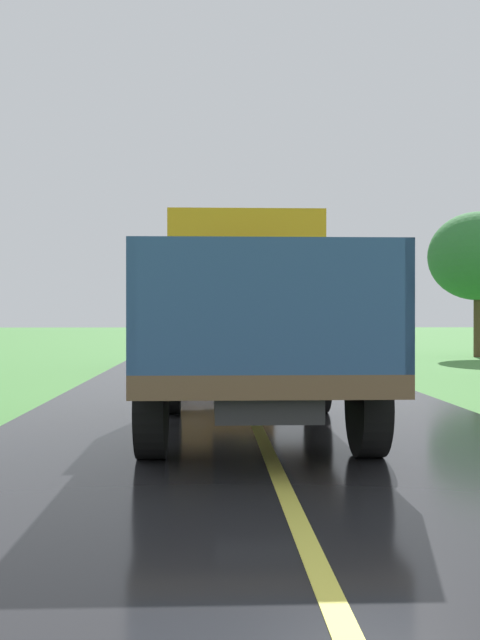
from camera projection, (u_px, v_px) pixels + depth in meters
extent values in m
cube|color=#2D2D30|center=(251.00, 381.00, 8.80)|extent=(0.90, 5.51, 0.24)
cube|color=brown|center=(251.00, 364.00, 8.80)|extent=(2.30, 5.80, 0.20)
cube|color=gold|center=(244.00, 283.00, 10.74)|extent=(2.10, 1.90, 1.90)
cube|color=black|center=(241.00, 265.00, 11.69)|extent=(1.78, 0.02, 0.76)
cube|color=#2D517F|center=(151.00, 309.00, 7.77)|extent=(0.08, 3.85, 1.10)
cube|color=#2D517F|center=(361.00, 309.00, 7.86)|extent=(0.08, 3.85, 1.10)
cube|color=#2D517F|center=(271.00, 306.00, 5.93)|extent=(2.30, 0.08, 1.10)
cube|color=#2D517F|center=(247.00, 310.00, 9.70)|extent=(2.30, 0.08, 1.10)
cylinder|color=black|center=(170.00, 378.00, 10.55)|extent=(0.28, 1.00, 1.00)
cylinder|color=black|center=(318.00, 377.00, 10.64)|extent=(0.28, 1.00, 1.00)
cylinder|color=black|center=(152.00, 406.00, 7.16)|extent=(0.28, 1.00, 1.00)
cylinder|color=black|center=(368.00, 405.00, 7.25)|extent=(0.28, 1.00, 1.00)
ellipsoid|color=gold|center=(348.00, 274.00, 6.74)|extent=(0.57, 0.70, 0.49)
ellipsoid|color=#AFD227|center=(240.00, 314.00, 9.29)|extent=(0.44, 0.52, 0.39)
ellipsoid|color=#B3D022|center=(298.00, 350.00, 6.36)|extent=(0.47, 0.44, 0.39)
ellipsoid|color=#BCD41A|center=(242.00, 315.00, 8.73)|extent=(0.52, 0.53, 0.38)
ellipsoid|color=#ABCD28|center=(235.00, 343.00, 8.75)|extent=(0.51, 0.52, 0.47)
ellipsoid|color=gold|center=(171.00, 346.00, 6.65)|extent=(0.59, 0.62, 0.50)
ellipsoid|color=gold|center=(348.00, 313.00, 6.29)|extent=(0.53, 0.63, 0.47)
ellipsoid|color=#B6D51E|center=(307.00, 346.00, 7.56)|extent=(0.57, 0.52, 0.46)
ellipsoid|color=#B3CD28|center=(218.00, 285.00, 8.57)|extent=(0.50, 0.55, 0.42)
ellipsoid|color=gold|center=(181.00, 313.00, 9.30)|extent=(0.59, 0.72, 0.41)
ellipsoid|color=#BFCA20|center=(246.00, 281.00, 7.75)|extent=(0.45, 0.41, 0.36)
ellipsoid|color=gold|center=(245.00, 315.00, 7.84)|extent=(0.43, 0.46, 0.47)
cube|color=#2D2D30|center=(222.00, 345.00, 19.91)|extent=(0.90, 5.51, 0.24)
cube|color=brown|center=(222.00, 338.00, 19.91)|extent=(2.30, 5.80, 0.20)
cube|color=#1E479E|center=(221.00, 300.00, 21.86)|extent=(2.10, 1.90, 1.90)
cube|color=black|center=(221.00, 290.00, 22.81)|extent=(1.78, 0.02, 0.76)
cube|color=brown|center=(179.00, 313.00, 18.89)|extent=(0.08, 3.85, 1.10)
cube|color=brown|center=(266.00, 313.00, 18.98)|extent=(0.08, 3.85, 1.10)
cube|color=brown|center=(224.00, 313.00, 17.05)|extent=(2.30, 0.08, 1.10)
cube|color=brown|center=(222.00, 314.00, 20.82)|extent=(2.30, 0.08, 1.10)
cylinder|color=black|center=(185.00, 346.00, 21.67)|extent=(0.28, 1.00, 1.00)
cylinder|color=black|center=(257.00, 346.00, 21.75)|extent=(0.28, 1.00, 1.00)
cylinder|color=black|center=(181.00, 352.00, 18.28)|extent=(0.28, 1.00, 1.00)
cylinder|color=black|center=(266.00, 352.00, 18.36)|extent=(0.28, 1.00, 1.00)
ellipsoid|color=gold|center=(247.00, 316.00, 19.50)|extent=(0.60, 0.75, 0.38)
ellipsoid|color=#AAC928|center=(249.00, 315.00, 17.48)|extent=(0.52, 0.58, 0.50)
ellipsoid|color=#B6D31B|center=(231.00, 316.00, 17.93)|extent=(0.45, 0.47, 0.38)
ellipsoid|color=#B5C42A|center=(191.00, 303.00, 18.29)|extent=(0.56, 0.67, 0.42)
ellipsoid|color=#B4D524|center=(209.00, 315.00, 19.94)|extent=(0.51, 0.66, 0.43)
ellipsoid|color=#B2C120|center=(256.00, 315.00, 18.50)|extent=(0.43, 0.47, 0.37)
ellipsoid|color=#ACC92E|center=(254.00, 315.00, 17.73)|extent=(0.47, 0.55, 0.38)
ellipsoid|color=#C2D330|center=(225.00, 316.00, 17.51)|extent=(0.53, 0.62, 0.48)
ellipsoid|color=#B3C425|center=(235.00, 302.00, 19.46)|extent=(0.52, 0.57, 0.50)
cylinder|color=#4C3823|center=(478.00, 326.00, 26.59)|extent=(0.28, 0.28, 2.21)
ellipsoid|color=#2D7033|center=(478.00, 256.00, 26.58)|extent=(3.51, 3.51, 3.16)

